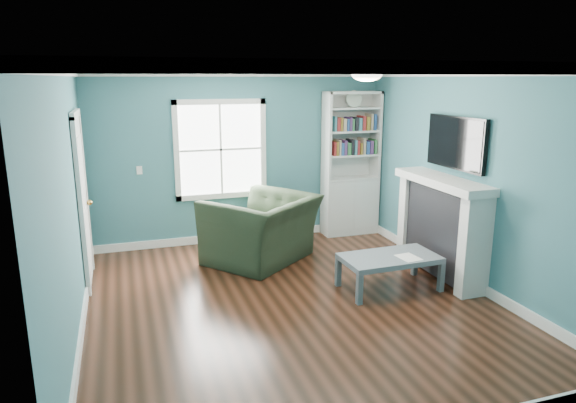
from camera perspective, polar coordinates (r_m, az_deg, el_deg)
name	(u,v)px	position (r m, az deg, el deg)	size (l,w,h in m)	color
floor	(292,302)	(5.98, 0.44, -11.15)	(5.00, 5.00, 0.00)	black
room_walls	(292,166)	(5.51, 0.46, 3.96)	(5.00, 5.00, 5.00)	teal
trim	(292,197)	(5.58, 0.46, 0.46)	(4.50, 5.00, 2.60)	white
window	(221,150)	(7.84, -7.48, 5.74)	(1.40, 0.06, 1.50)	white
bookshelf	(350,178)	(8.38, 6.92, 2.62)	(0.90, 0.35, 2.31)	silver
fireplace	(441,228)	(6.83, 16.68, -2.87)	(0.44, 1.58, 1.30)	black
tv	(456,143)	(6.69, 18.16, 6.23)	(0.06, 1.10, 0.65)	black
door	(82,199)	(6.72, -21.87, 0.30)	(0.12, 0.98, 2.17)	silver
ceiling_fixture	(367,74)	(5.88, 8.76, 13.88)	(0.38, 0.38, 0.15)	white
light_switch	(139,170)	(7.75, -16.18, 3.35)	(0.08, 0.01, 0.12)	white
recliner	(262,218)	(7.11, -2.96, -1.88)	(1.39, 0.91, 1.22)	black
coffee_table	(390,260)	(6.34, 11.23, -6.40)	(1.17, 0.66, 0.42)	#525C62
paper_sheet	(408,257)	(6.30, 13.23, -6.07)	(0.22, 0.28, 0.00)	white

